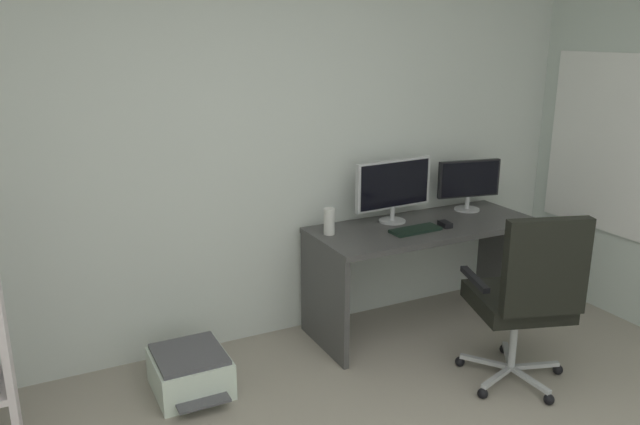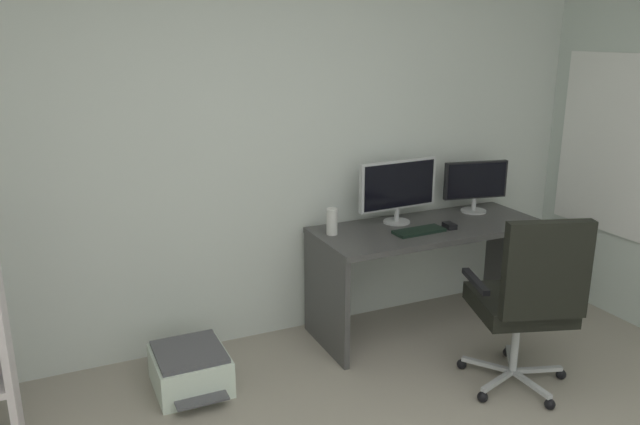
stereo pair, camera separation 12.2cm
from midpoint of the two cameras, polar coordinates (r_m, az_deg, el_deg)
name	(u,v)px [view 2 (the right image)]	position (r m, az deg, el deg)	size (l,w,h in m)	color
wall_back	(241,132)	(3.90, -6.33, 7.29)	(4.97, 0.10, 2.73)	silver
desk	(428,252)	(4.26, 10.69, -3.58)	(1.55, 0.63, 0.73)	#424140
monitor_main	(398,187)	(4.17, 7.97, 2.34)	(0.58, 0.18, 0.43)	#B2B5B7
monitor_secondary	(475,183)	(4.55, 14.77, 2.66)	(0.46, 0.18, 0.36)	#B2B5B7
keyboard	(419,231)	(4.05, 9.90, -1.68)	(0.34, 0.13, 0.02)	black
computer_mouse	(449,226)	(4.18, 12.57, -1.18)	(0.06, 0.10, 0.03)	black
desktop_speaker	(332,222)	(3.93, 1.99, -0.84)	(0.07, 0.07, 0.17)	silver
office_chair	(528,296)	(3.61, 19.43, -7.25)	(0.64, 0.67, 1.06)	#B7BABC
printer	(190,369)	(3.72, -10.83, -13.88)	(0.40, 0.52, 0.24)	silver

